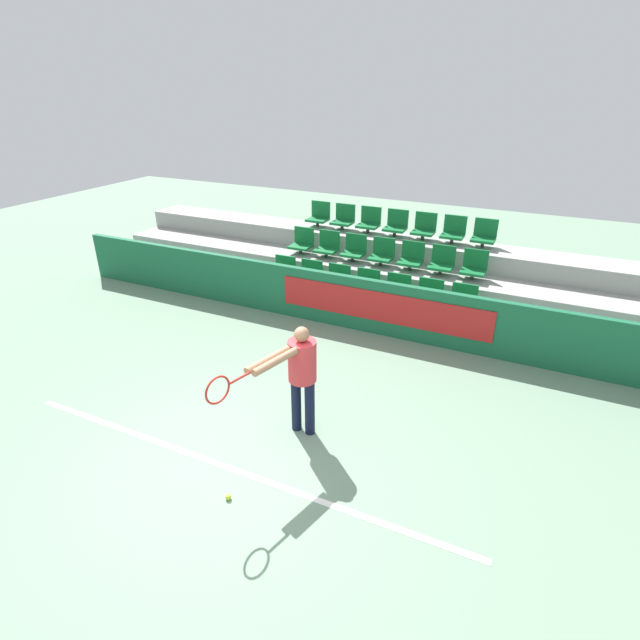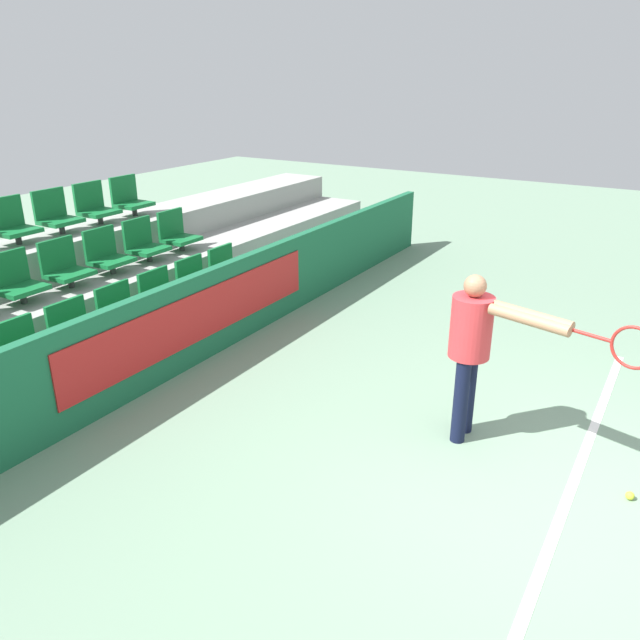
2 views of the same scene
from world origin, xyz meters
name	(u,v)px [view 2 (image 2 of 2)]	position (x,y,z in m)	size (l,w,h in m)	color
ground_plane	(563,504)	(0.00, 0.00, 0.00)	(30.00, 30.00, 0.00)	gray
court_baseline	(565,505)	(0.00, -0.01, 0.00)	(6.18, 0.08, 0.01)	white
barrier_wall	(165,334)	(0.01, 4.10, 0.51)	(12.79, 0.14, 1.01)	#19603D
bleacher_tier_front	(133,351)	(0.00, 4.61, 0.19)	(12.39, 0.85, 0.39)	#9E9E99
bleacher_tier_middle	(79,320)	(0.00, 5.46, 0.39)	(12.39, 0.85, 0.78)	#9E9E99
bleacher_tier_back	(30,291)	(0.00, 6.32, 0.58)	(12.39, 0.85, 1.17)	#9E9E99
stadium_chair_1	(21,353)	(-1.22, 4.73, 0.63)	(0.45, 0.40, 0.54)	#333333
stadium_chair_2	(75,331)	(-0.61, 4.73, 0.63)	(0.45, 0.40, 0.54)	#333333
stadium_chair_3	(121,312)	(0.00, 4.73, 0.63)	(0.45, 0.40, 0.54)	#333333
stadium_chair_4	(161,296)	(0.61, 4.73, 0.63)	(0.45, 0.40, 0.54)	#333333
stadium_chair_5	(196,282)	(1.22, 4.73, 0.63)	(0.45, 0.40, 0.54)	#333333
stadium_chair_6	(227,270)	(1.82, 4.73, 0.63)	(0.45, 0.40, 0.54)	#333333
stadium_chair_9	(16,281)	(-0.61, 5.58, 1.01)	(0.45, 0.40, 0.54)	#333333
stadium_chair_10	(65,267)	(0.00, 5.58, 1.01)	(0.45, 0.40, 0.54)	#333333
stadium_chair_11	(107,254)	(0.61, 5.58, 1.01)	(0.45, 0.40, 0.54)	#333333
stadium_chair_12	(144,243)	(1.22, 5.58, 1.01)	(0.45, 0.40, 0.54)	#333333
stadium_chair_13	(177,233)	(1.82, 5.58, 1.01)	(0.45, 0.40, 0.54)	#333333
stadium_chair_17	(12,224)	(0.00, 6.43, 1.40)	(0.45, 0.40, 0.54)	#333333
stadium_chair_18	(56,214)	(0.61, 6.43, 1.40)	(0.45, 0.40, 0.54)	#333333
stadium_chair_19	(95,206)	(1.22, 6.43, 1.40)	(0.45, 0.40, 0.54)	#333333
stadium_chair_20	(130,198)	(1.82, 6.43, 1.40)	(0.45, 0.40, 0.54)	#333333
tennis_player	(478,341)	(0.51, 0.93, 0.96)	(0.57, 1.59, 1.53)	black
tennis_ball	(630,496)	(0.33, -0.42, 0.03)	(0.07, 0.07, 0.07)	#CCDB33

